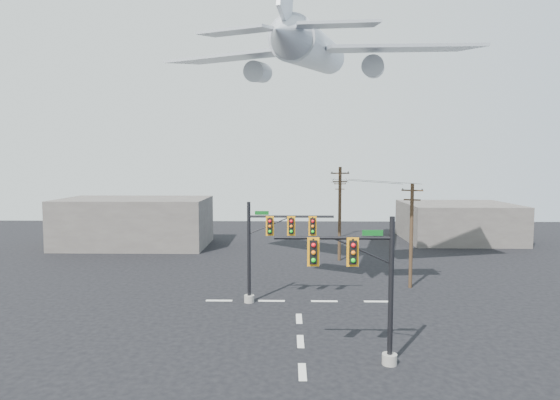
{
  "coord_description": "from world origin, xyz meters",
  "views": [
    {
      "loc": [
        -0.68,
        -22.72,
        10.54
      ],
      "look_at": [
        -1.22,
        5.0,
        8.27
      ],
      "focal_mm": 30.0,
      "sensor_mm": 36.0,
      "label": 1
    }
  ],
  "objects_px": {
    "signal_mast_far": "(270,247)",
    "utility_pole_c": "(340,207)",
    "signal_mast_near": "(366,287)",
    "utility_pole_b": "(340,212)",
    "utility_pole_a": "(411,234)",
    "airliner": "(315,52)"
  },
  "relations": [
    {
      "from": "signal_mast_far",
      "to": "signal_mast_near",
      "type": "bearing_deg",
      "value": -63.09
    },
    {
      "from": "signal_mast_near",
      "to": "signal_mast_far",
      "type": "bearing_deg",
      "value": 116.91
    },
    {
      "from": "utility_pole_a",
      "to": "airliner",
      "type": "height_order",
      "value": "airliner"
    },
    {
      "from": "signal_mast_far",
      "to": "utility_pole_a",
      "type": "distance_m",
      "value": 12.43
    },
    {
      "from": "signal_mast_far",
      "to": "utility_pole_a",
      "type": "height_order",
      "value": "utility_pole_a"
    },
    {
      "from": "signal_mast_far",
      "to": "utility_pole_c",
      "type": "xyz_separation_m",
      "value": [
        8.51,
        30.88,
        -0.06
      ]
    },
    {
      "from": "utility_pole_c",
      "to": "airliner",
      "type": "distance_m",
      "value": 28.44
    },
    {
      "from": "signal_mast_near",
      "to": "airliner",
      "type": "bearing_deg",
      "value": 95.39
    },
    {
      "from": "utility_pole_a",
      "to": "airliner",
      "type": "xyz_separation_m",
      "value": [
        -7.95,
        3.46,
        15.66
      ]
    },
    {
      "from": "utility_pole_c",
      "to": "airliner",
      "type": "relative_size",
      "value": 0.27
    },
    {
      "from": "utility_pole_a",
      "to": "utility_pole_b",
      "type": "bearing_deg",
      "value": 137.76
    },
    {
      "from": "utility_pole_b",
      "to": "airliner",
      "type": "bearing_deg",
      "value": -125.09
    },
    {
      "from": "signal_mast_far",
      "to": "utility_pole_c",
      "type": "distance_m",
      "value": 32.03
    },
    {
      "from": "signal_mast_near",
      "to": "utility_pole_c",
      "type": "bearing_deg",
      "value": 85.73
    },
    {
      "from": "utility_pole_b",
      "to": "utility_pole_c",
      "type": "xyz_separation_m",
      "value": [
        1.69,
        15.59,
        -1.04
      ]
    },
    {
      "from": "utility_pole_b",
      "to": "utility_pole_c",
      "type": "relative_size",
      "value": 1.25
    },
    {
      "from": "signal_mast_near",
      "to": "utility_pole_a",
      "type": "distance_m",
      "value": 16.33
    },
    {
      "from": "signal_mast_near",
      "to": "utility_pole_a",
      "type": "height_order",
      "value": "utility_pole_a"
    },
    {
      "from": "utility_pole_b",
      "to": "airliner",
      "type": "relative_size",
      "value": 0.33
    },
    {
      "from": "signal_mast_near",
      "to": "utility_pole_b",
      "type": "xyz_separation_m",
      "value": [
        1.41,
        25.94,
        1.13
      ]
    },
    {
      "from": "signal_mast_far",
      "to": "utility_pole_c",
      "type": "relative_size",
      "value": 0.94
    },
    {
      "from": "utility_pole_c",
      "to": "utility_pole_a",
      "type": "bearing_deg",
      "value": -81.42
    }
  ]
}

